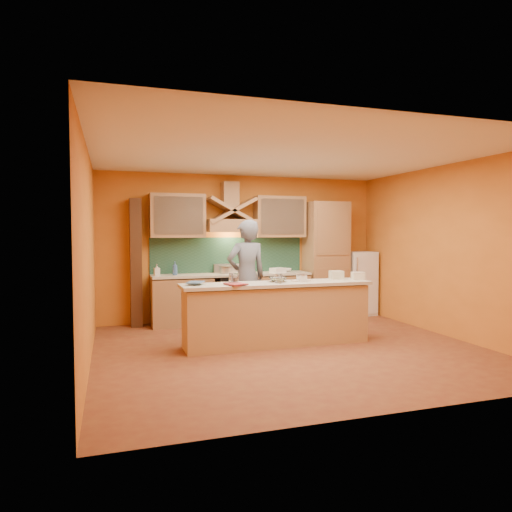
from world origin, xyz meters
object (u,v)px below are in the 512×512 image
object	(u,v)px
person	(247,277)
kitchen_scale	(302,279)
stove	(232,298)
fridge	(358,283)
mixing_bowl	(278,280)

from	to	relation	value
person	kitchen_scale	distance (m)	1.13
person	stove	bearing A→B (deg)	-98.00
fridge	person	size ratio (longest dim) A/B	0.68
stove	fridge	distance (m)	2.71
person	kitchen_scale	world-z (taller)	person
person	mixing_bowl	size ratio (longest dim) A/B	6.99
kitchen_scale	mixing_bowl	distance (m)	0.36
fridge	mixing_bowl	world-z (taller)	fridge
kitchen_scale	fridge	bearing A→B (deg)	42.70
fridge	mixing_bowl	size ratio (longest dim) A/B	4.76
kitchen_scale	mixing_bowl	xyz separation A→B (m)	(-0.34, 0.14, -0.02)
kitchen_scale	stove	bearing A→B (deg)	106.47
stove	fridge	bearing A→B (deg)	0.00
fridge	mixing_bowl	distance (m)	3.07
person	kitchen_scale	size ratio (longest dim) A/B	15.46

